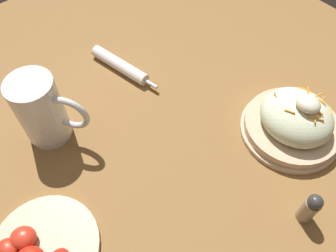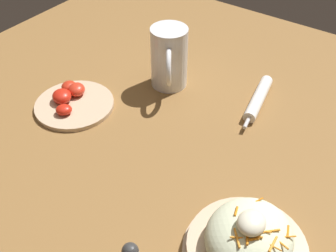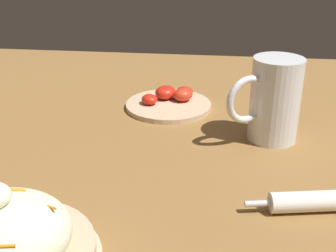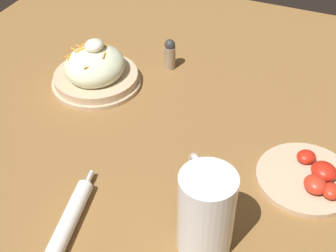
# 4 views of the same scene
# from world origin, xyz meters

# --- Properties ---
(ground_plane) EXTENTS (1.43, 1.43, 0.00)m
(ground_plane) POSITION_xyz_m (0.00, 0.00, 0.00)
(ground_plane) COLOR olive
(salad_plate) EXTENTS (0.21, 0.21, 0.12)m
(salad_plate) POSITION_xyz_m (0.13, 0.26, 0.04)
(salad_plate) COLOR #D1B28E
(salad_plate) RESTS_ON ground_plane
(beer_mug) EXTENTS (0.14, 0.11, 0.16)m
(beer_mug) POSITION_xyz_m (-0.20, -0.13, 0.07)
(beer_mug) COLOR white
(beer_mug) RESTS_ON ground_plane
(napkin_roll) EXTENTS (0.20, 0.06, 0.03)m
(napkin_roll) POSITION_xyz_m (-0.26, 0.09, 0.01)
(napkin_roll) COLOR white
(napkin_roll) RESTS_ON ground_plane
(tomato_plate) EXTENTS (0.19, 0.19, 0.04)m
(tomato_plate) POSITION_xyz_m (0.00, -0.27, 0.01)
(tomato_plate) COLOR #D1B28E
(tomato_plate) RESTS_ON ground_plane
(salt_shaker) EXTENTS (0.03, 0.03, 0.08)m
(salt_shaker) POSITION_xyz_m (0.26, 0.13, 0.04)
(salt_shaker) COLOR gray
(salt_shaker) RESTS_ON ground_plane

